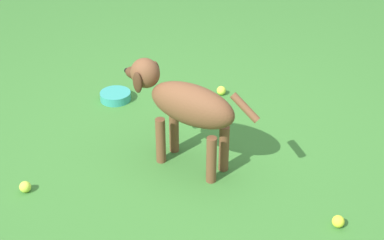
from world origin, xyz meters
The scene contains 6 objects.
ground centered at (0.00, 0.00, 0.00)m, with size 14.00×14.00×0.00m, color #38722D.
dog centered at (-0.12, 0.08, 0.41)m, with size 0.91×0.27×0.62m.
tennis_ball_0 centered at (-1.11, 0.01, 0.03)m, with size 0.07×0.07×0.07m, color yellow.
tennis_ball_1 centered at (0.22, -0.74, 0.03)m, with size 0.07×0.07×0.07m, color #CDE03E.
tennis_ball_2 centered at (0.38, 0.88, 0.03)m, with size 0.07×0.07×0.07m, color #C2E141.
water_bowl centered at (0.76, -0.19, 0.03)m, with size 0.22×0.22×0.06m, color teal.
Camera 1 is at (-2.02, 2.30, 2.08)m, focal length 55.06 mm.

